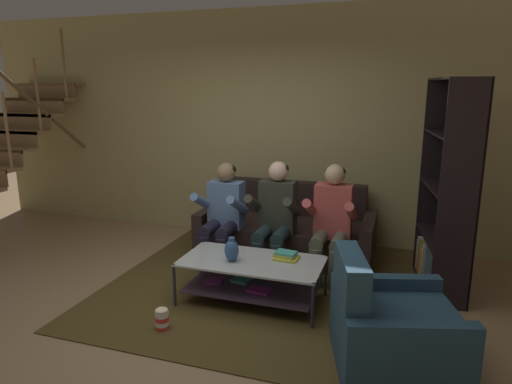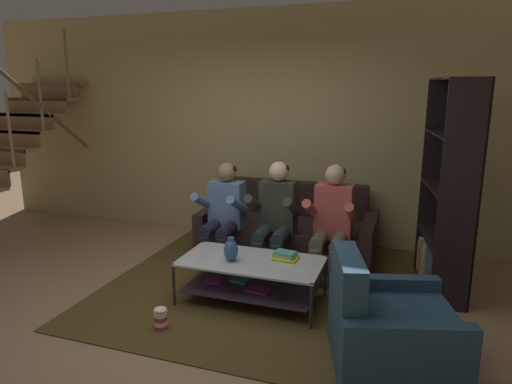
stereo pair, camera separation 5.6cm
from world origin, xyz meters
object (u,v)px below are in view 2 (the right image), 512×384
object	(u,v)px
person_seated_middle	(276,214)
person_seated_right	(332,219)
person_seated_left	(223,211)
book_stack	(285,256)
coffee_table	(251,274)
popcorn_tub	(161,318)
bookshelf	(449,210)
vase	(231,250)
armchair	(389,332)
couch	(289,232)

from	to	relation	value
person_seated_middle	person_seated_right	world-z (taller)	person_seated_right
person_seated_left	book_stack	size ratio (longest dim) A/B	4.89
coffee_table	popcorn_tub	bearing A→B (deg)	-126.81
coffee_table	bookshelf	size ratio (longest dim) A/B	0.64
person_seated_middle	person_seated_right	bearing A→B (deg)	0.01
vase	armchair	bearing A→B (deg)	-22.12
armchair	book_stack	bearing A→B (deg)	141.17
bookshelf	person_seated_middle	bearing A→B (deg)	-174.43
person_seated_middle	vase	xyz separation A→B (m)	(-0.17, -0.85, -0.13)
person_seated_left	coffee_table	distance (m)	1.03
popcorn_tub	vase	bearing A→B (deg)	59.91
person_seated_left	vase	bearing A→B (deg)	-62.90
vase	couch	bearing A→B (deg)	83.21
couch	armchair	size ratio (longest dim) A/B	1.96
book_stack	person_seated_middle	bearing A→B (deg)	114.11
vase	person_seated_right	bearing A→B (deg)	47.92
coffee_table	bookshelf	bearing A→B (deg)	28.92
person_seated_left	armchair	size ratio (longest dim) A/B	1.11
armchair	popcorn_tub	bearing A→B (deg)	-178.10
vase	armchair	xyz separation A→B (m)	(1.43, -0.58, -0.23)
armchair	person_seated_left	bearing A→B (deg)	142.54
couch	book_stack	size ratio (longest dim) A/B	8.63
person_seated_middle	popcorn_tub	distance (m)	1.67
person_seated_middle	vase	bearing A→B (deg)	-101.14
person_seated_left	vase	distance (m)	0.95
person_seated_left	person_seated_right	bearing A→B (deg)	0.20
popcorn_tub	coffee_table	bearing A→B (deg)	53.19
couch	person_seated_left	xyz separation A→B (m)	(-0.60, -0.56, 0.35)
vase	bookshelf	xyz separation A→B (m)	(1.86, 1.01, 0.28)
person_seated_left	couch	bearing A→B (deg)	42.98
couch	book_stack	bearing A→B (deg)	-76.45
person_seated_left	popcorn_tub	world-z (taller)	person_seated_left
person_seated_middle	armchair	size ratio (longest dim) A/B	1.15
person_seated_middle	coffee_table	xyz separation A→B (m)	(-0.00, -0.77, -0.37)
couch	armchair	bearing A→B (deg)	-57.56
coffee_table	vase	size ratio (longest dim) A/B	5.77
popcorn_tub	person_seated_right	bearing A→B (deg)	52.62
person_seated_left	popcorn_tub	size ratio (longest dim) A/B	5.93
coffee_table	armchair	xyz separation A→B (m)	(1.26, -0.65, 0.01)
coffee_table	armchair	size ratio (longest dim) A/B	1.26
book_stack	armchair	size ratio (longest dim) A/B	0.23
couch	person_seated_right	bearing A→B (deg)	-42.77
coffee_table	vase	bearing A→B (deg)	-155.76
book_stack	bookshelf	distance (m)	1.66
person_seated_left	armchair	distance (m)	2.36
person_seated_middle	vase	size ratio (longest dim) A/B	5.28
book_stack	popcorn_tub	bearing A→B (deg)	-134.54
popcorn_tub	armchair	bearing A→B (deg)	1.90
couch	coffee_table	world-z (taller)	couch
person_seated_left	person_seated_middle	distance (m)	0.60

